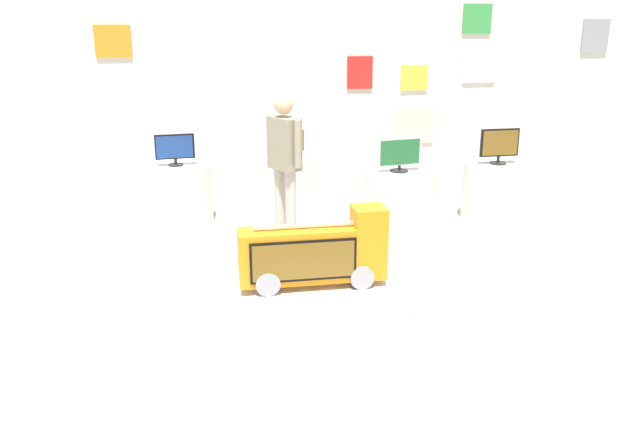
# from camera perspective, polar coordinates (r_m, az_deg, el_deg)

# --- Properties ---
(ground_plane) EXTENTS (30.00, 30.00, 0.00)m
(ground_plane) POSITION_cam_1_polar(r_m,az_deg,el_deg) (5.64, -1.52, -8.56)
(ground_plane) COLOR #A8A091
(back_wall_display) EXTENTS (12.57, 0.13, 2.98)m
(back_wall_display) POSITION_cam_1_polar(r_m,az_deg,el_deg) (9.49, -5.39, 11.50)
(back_wall_display) COLOR silver
(back_wall_display) RESTS_ON ground
(main_display_pedestal) EXTENTS (1.77, 1.77, 0.25)m
(main_display_pedestal) POSITION_cam_1_polar(r_m,az_deg,el_deg) (5.80, -0.63, -6.43)
(main_display_pedestal) COLOR silver
(main_display_pedestal) RESTS_ON ground
(novelty_firetruck_tv) EXTENTS (1.25, 0.35, 0.68)m
(novelty_firetruck_tv) POSITION_cam_1_polar(r_m,az_deg,el_deg) (5.64, -0.39, -2.64)
(novelty_firetruck_tv) COLOR gray
(novelty_firetruck_tv) RESTS_ON main_display_pedestal
(display_pedestal_left_rear) EXTENTS (0.84, 0.84, 0.71)m
(display_pedestal_left_rear) POSITION_cam_1_polar(r_m,az_deg,el_deg) (8.42, -12.07, 2.55)
(display_pedestal_left_rear) COLOR silver
(display_pedestal_left_rear) RESTS_ON ground
(tv_on_left_rear) EXTENTS (0.47, 0.18, 0.38)m
(tv_on_left_rear) POSITION_cam_1_polar(r_m,az_deg,el_deg) (8.29, -12.33, 6.33)
(tv_on_left_rear) COLOR black
(tv_on_left_rear) RESTS_ON display_pedestal_left_rear
(display_pedestal_center_rear) EXTENTS (0.83, 0.83, 0.71)m
(display_pedestal_center_rear) POSITION_cam_1_polar(r_m,az_deg,el_deg) (8.61, 14.80, 2.69)
(display_pedestal_center_rear) COLOR silver
(display_pedestal_center_rear) RESTS_ON ground
(tv_on_center_rear) EXTENTS (0.50, 0.20, 0.43)m
(tv_on_center_rear) POSITION_cam_1_polar(r_m,az_deg,el_deg) (8.48, 15.12, 6.57)
(tv_on_center_rear) COLOR black
(tv_on_center_rear) RESTS_ON display_pedestal_center_rear
(display_pedestal_right_rear) EXTENTS (0.85, 0.85, 0.71)m
(display_pedestal_right_rear) POSITION_cam_1_polar(r_m,az_deg,el_deg) (7.98, 6.70, 1.99)
(display_pedestal_right_rear) COLOR silver
(display_pedestal_right_rear) RESTS_ON ground
(tv_on_right_rear) EXTENTS (0.54, 0.21, 0.40)m
(tv_on_right_rear) POSITION_cam_1_polar(r_m,az_deg,el_deg) (7.84, 6.85, 5.98)
(tv_on_right_rear) COLOR black
(tv_on_right_rear) RESTS_ON display_pedestal_right_rear
(display_pedestal_far_right) EXTENTS (0.69, 0.69, 0.71)m
(display_pedestal_far_right) POSITION_cam_1_polar(r_m,az_deg,el_deg) (8.70, -2.76, 3.41)
(display_pedestal_far_right) COLOR silver
(display_pedestal_far_right) RESTS_ON ground
(tv_on_far_right) EXTENTS (0.47, 0.16, 0.37)m
(tv_on_far_right) POSITION_cam_1_polar(r_m,az_deg,el_deg) (8.58, -2.81, 7.01)
(tv_on_far_right) COLOR black
(tv_on_far_right) RESTS_ON display_pedestal_far_right
(shopper_browsing_near_truck) EXTENTS (0.36, 0.50, 1.66)m
(shopper_browsing_near_truck) POSITION_cam_1_polar(r_m,az_deg,el_deg) (7.28, -3.05, 5.57)
(shopper_browsing_near_truck) COLOR #B2ADA3
(shopper_browsing_near_truck) RESTS_ON ground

